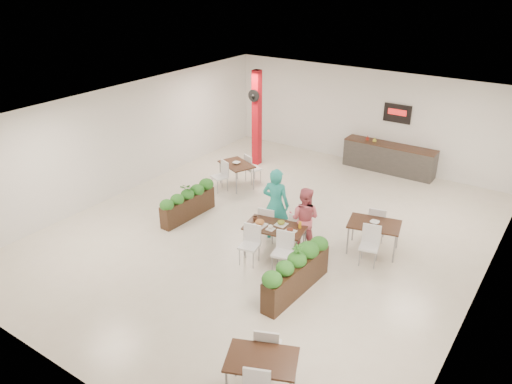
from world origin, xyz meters
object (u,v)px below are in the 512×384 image
planter_right (297,271)px  side_table_a (237,168)px  service_counter (389,157)px  diner_woman (304,218)px  planter_left (188,200)px  side_table_b (374,228)px  main_table (275,231)px  side_table_c (262,365)px  diner_man (276,204)px  red_column (257,117)px

planter_right → side_table_a: 5.64m
service_counter → diner_woman: bearing=-89.3°
planter_left → side_table_a: 2.42m
planter_right → side_table_b: bearing=74.4°
diner_woman → side_table_a: bearing=-41.6°
main_table → planter_right: bearing=-40.6°
service_counter → side_table_c: 10.36m
planter_left → side_table_c: size_ratio=1.17×
main_table → service_counter: bearing=87.0°
side_table_a → side_table_c: bearing=-28.2°
side_table_b → planter_left: bearing=-179.7°
main_table → planter_left: 2.95m
side_table_b → side_table_a: bearing=152.5°
planter_right → side_table_b: size_ratio=1.29×
side_table_b → side_table_c: bearing=-100.6°
main_table → diner_woman: diner_woman is taller
diner_man → planter_left: (-2.55, -0.38, -0.43)m
red_column → side_table_a: size_ratio=1.93×
red_column → diner_man: 5.19m
side_table_b → diner_man: bearing=-174.2°
planter_left → side_table_c: 6.43m
service_counter → main_table: size_ratio=1.64×
service_counter → planter_right: size_ratio=1.39×
service_counter → side_table_a: service_counter is taller
red_column → diner_woman: (4.07, -3.97, -0.85)m
planter_left → side_table_c: planter_left is taller
red_column → planter_right: size_ratio=1.48×
main_table → side_table_c: same height
side_table_c → planter_right: bearing=85.7°
diner_woman → planter_right: size_ratio=0.73×
diner_man → diner_woman: bearing=168.6°
service_counter → planter_left: service_counter is taller
diner_woman → red_column: bearing=-55.7°
planter_right → red_column: bearing=130.6°
main_table → side_table_c: 4.27m
planter_left → side_table_a: bearing=93.3°
planter_right → planter_left: bearing=162.6°
side_table_a → side_table_b: 5.10m
diner_man → planter_left: 2.61m
red_column → planter_left: size_ratio=1.66×
planter_left → planter_right: bearing=-17.4°
red_column → diner_woman: 5.75m
main_table → side_table_b: same height
diner_man → side_table_a: diner_man is taller
main_table → diner_man: bearing=120.8°
red_column → side_table_a: red_column is taller
main_table → side_table_c: (2.11, -3.71, -0.02)m
service_counter → planter_right: 7.55m
service_counter → side_table_c: bearing=-80.2°
service_counter → planter_right: bearing=-83.6°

